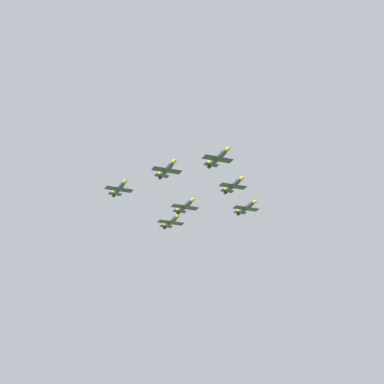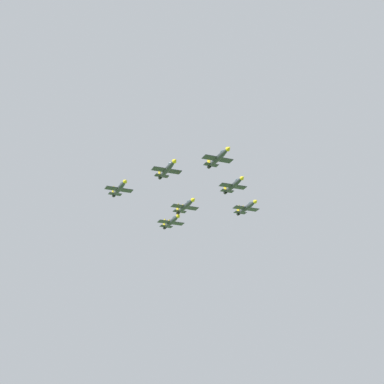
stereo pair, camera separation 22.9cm
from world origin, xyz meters
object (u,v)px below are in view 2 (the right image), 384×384
object	(u,v)px
jet_right_wingman	(167,169)
jet_trailing	(171,222)
jet_lead	(218,158)
jet_right_outer	(120,188)
jet_slot_rear	(186,206)
jet_left_wingman	(234,185)
jet_left_outer	(247,207)

from	to	relation	value
jet_right_wingman	jet_trailing	xyz separation A→B (m)	(20.34, -28.54, -8.56)
jet_lead	jet_right_outer	xyz separation A→B (m)	(41.82, 6.52, -3.88)
jet_right_outer	jet_slot_rear	bearing A→B (deg)	89.64
jet_left_wingman	jet_right_wingman	size ratio (longest dim) A/B	0.96
jet_left_outer	jet_trailing	world-z (taller)	jet_left_outer
jet_lead	jet_left_wingman	bearing A→B (deg)	139.18
jet_lead	jet_right_wingman	distance (m)	21.16
jet_right_wingman	jet_slot_rear	distance (m)	22.36
jet_right_wingman	jet_left_wingman	bearing A→B (deg)	90.64
jet_lead	jet_right_wingman	world-z (taller)	jet_lead
jet_left_outer	jet_slot_rear	distance (m)	27.60
jet_lead	jet_slot_rear	size ratio (longest dim) A/B	1.02
jet_left_outer	jet_right_outer	xyz separation A→B (m)	(28.65, 46.75, 0.23)
jet_left_wingman	jet_left_outer	world-z (taller)	jet_left_wingman
jet_trailing	jet_slot_rear	bearing A→B (deg)	-0.37
jet_right_outer	jet_slot_rear	size ratio (longest dim) A/B	0.97
jet_right_wingman	jet_trailing	size ratio (longest dim) A/B	1.00
jet_left_wingman	jet_lead	bearing A→B (deg)	-39.36
jet_slot_rear	jet_trailing	xyz separation A→B (m)	(13.75, -8.43, -1.35)
jet_lead	jet_right_outer	bearing A→B (deg)	-140.10
jet_right_wingman	jet_left_outer	world-z (taller)	jet_right_wingman
jet_lead	jet_left_outer	xyz separation A→B (m)	(13.18, -40.22, -4.11)
jet_left_wingman	jet_trailing	bearing A→B (deg)	-155.97
jet_right_outer	jet_trailing	distance (m)	32.17
jet_right_wingman	jet_trailing	world-z (taller)	jet_right_wingman
jet_left_outer	jet_right_outer	size ratio (longest dim) A/B	1.01
jet_lead	jet_trailing	distance (m)	49.15
jet_left_outer	jet_right_outer	world-z (taller)	jet_right_outer
jet_left_outer	jet_slot_rear	xyz separation A→B (m)	(14.32, 23.37, -3.25)
jet_left_outer	jet_trailing	bearing A→B (deg)	-120.25
jet_right_wingman	jet_slot_rear	world-z (taller)	jet_right_wingman
jet_right_outer	jet_lead	bearing A→B (deg)	40.00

